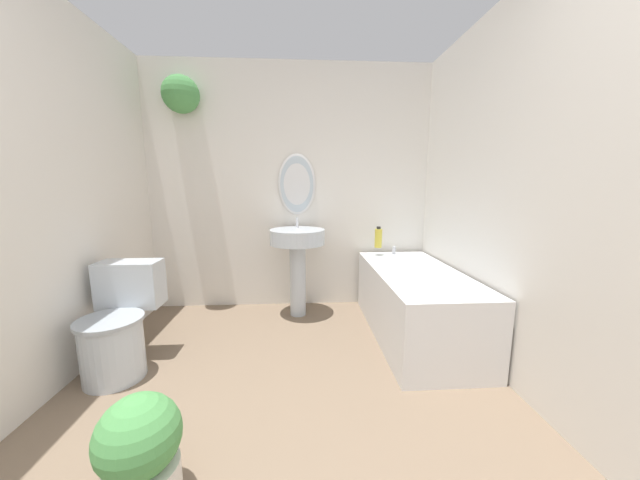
% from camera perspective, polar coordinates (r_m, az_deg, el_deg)
% --- Properties ---
extents(wall_back, '(2.88, 0.33, 2.40)m').
position_cam_1_polar(wall_back, '(3.27, -6.67, 10.26)').
color(wall_back, silver).
rests_on(wall_back, ground_plane).
extents(wall_left, '(0.06, 3.01, 2.40)m').
position_cam_1_polar(wall_left, '(2.35, -43.62, 6.23)').
color(wall_left, silver).
rests_on(wall_left, ground_plane).
extents(wall_right, '(0.06, 3.01, 2.40)m').
position_cam_1_polar(wall_right, '(2.24, 32.88, 7.30)').
color(wall_right, silver).
rests_on(wall_right, ground_plane).
extents(toilet, '(0.41, 0.59, 0.71)m').
position_cam_1_polar(toilet, '(2.57, -32.11, -12.67)').
color(toilet, silver).
rests_on(toilet, ground_plane).
extents(pedestal_sink, '(0.51, 0.51, 0.93)m').
position_cam_1_polar(pedestal_sink, '(3.01, -4.03, -1.80)').
color(pedestal_sink, silver).
rests_on(pedestal_sink, ground_plane).
extents(bathtub, '(0.66, 1.47, 0.63)m').
position_cam_1_polar(bathtub, '(2.80, 16.50, -10.42)').
color(bathtub, silver).
rests_on(bathtub, ground_plane).
extents(shampoo_bottle, '(0.07, 0.07, 0.21)m').
position_cam_1_polar(shampoo_bottle, '(3.19, 10.33, 0.38)').
color(shampoo_bottle, gold).
rests_on(shampoo_bottle, bathtub).
extents(potted_plant, '(0.31, 0.31, 0.46)m').
position_cam_1_polar(potted_plant, '(1.61, -29.29, -29.92)').
color(potted_plant, silver).
rests_on(potted_plant, ground_plane).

